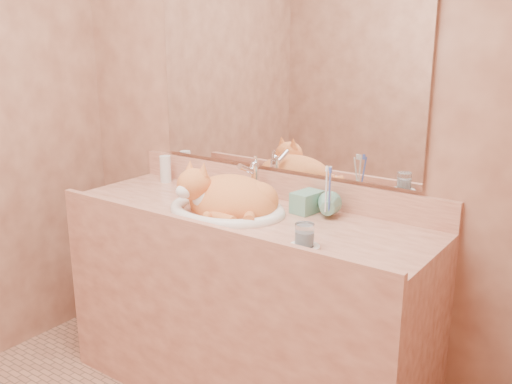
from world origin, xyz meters
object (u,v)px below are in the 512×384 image
Objects in this scene: cat at (227,196)px; soap_dispenser at (297,192)px; toothbrush_cup at (327,210)px; sink_basin at (227,193)px; water_glass at (304,235)px; vanity_counter at (244,307)px.

soap_dispenser reaches higher than cat.
cat is 0.42m from toothbrush_cup.
toothbrush_cup is (0.40, 0.13, -0.03)m from sink_basin.
water_glass is at bearing -26.65° from sink_basin.
soap_dispenser is (0.27, 0.11, 0.03)m from cat.
cat reaches higher than toothbrush_cup.
sink_basin is 2.58× the size of soap_dispenser.
sink_basin is at bearing -163.58° from vanity_counter.
vanity_counter is 3.99× the size of cat.
sink_basin reaches higher than vanity_counter.
toothbrush_cup reaches higher than vanity_counter.
soap_dispenser is (0.20, 0.10, 0.52)m from vanity_counter.
sink_basin is 1.25× the size of cat.
cat is 5.10× the size of water_glass.
cat is 4.07× the size of toothbrush_cup.
vanity_counter is 0.59m from toothbrush_cup.
sink_basin is 0.42m from toothbrush_cup.
sink_basin is 5.09× the size of toothbrush_cup.
water_glass reaches higher than vanity_counter.
vanity_counter is 0.66m from water_glass.
soap_dispenser reaches higher than sink_basin.
water_glass is at bearing -25.38° from vanity_counter.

